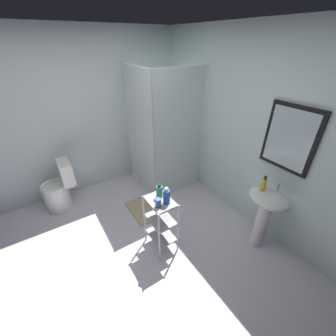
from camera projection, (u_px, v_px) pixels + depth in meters
The scene contains 13 objects.
ground_plane at pixel (128, 261), 2.60m from camera, with size 4.20×4.20×0.02m, color silver.
wall_back at pixel (249, 132), 2.81m from camera, with size 4.20×0.14×2.50m.
wall_left at pixel (71, 119), 3.28m from camera, with size 0.10×4.20×2.50m, color silver.
shower_stall at pixel (162, 161), 3.77m from camera, with size 0.92×0.92×2.00m.
pedestal_sink at pixel (266, 209), 2.52m from camera, with size 0.46×0.37×0.81m.
sink_faucet at pixel (278, 187), 2.43m from camera, with size 0.03×0.03×0.10m, color silver.
toilet at pixel (59, 190), 3.29m from camera, with size 0.37×0.49×0.76m.
storage_cart at pixel (161, 220), 2.57m from camera, with size 0.38×0.28×0.74m.
hand_soap_bottle at pixel (264, 184), 2.43m from camera, with size 0.06×0.06×0.19m.
body_wash_bottle_green at pixel (159, 191), 2.44m from camera, with size 0.07×0.07×0.17m.
shampoo_bottle_blue at pixel (166, 196), 2.34m from camera, with size 0.08×0.08×0.20m.
rinse_cup at pixel (158, 203), 2.31m from camera, with size 0.06×0.06×0.10m, color #3870B2.
bath_mat at pixel (144, 209), 3.36m from camera, with size 0.60×0.40×0.02m, color tan.
Camera 1 is at (1.65, -0.48, 2.30)m, focal length 22.92 mm.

